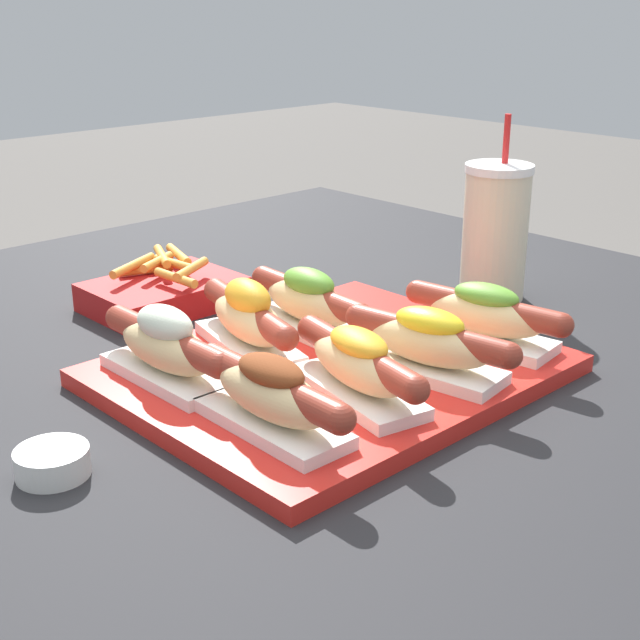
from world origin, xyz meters
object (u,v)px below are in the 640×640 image
hot_dog_4 (166,346)px  sauce_bowl (52,461)px  hot_dog_0 (272,394)px  hot_dog_6 (309,301)px  hot_dog_3 (485,315)px  fries_basket (164,291)px  drink_cup (495,232)px  hot_dog_2 (429,342)px  hot_dog_5 (248,318)px  serving_tray (333,370)px  hot_dog_1 (358,364)px

hot_dog_4 → sauce_bowl: bearing=-158.4°
hot_dog_0 → hot_dog_4: size_ratio=1.00×
hot_dog_6 → hot_dog_3: bearing=-55.9°
hot_dog_6 → fries_basket: bearing=101.4°
drink_cup → fries_basket: size_ratio=1.30×
fries_basket → hot_dog_2: bearing=-83.2°
hot_dog_2 → hot_dog_5: bearing=116.7°
fries_basket → hot_dog_4: bearing=-123.2°
hot_dog_6 → fries_basket: hot_dog_6 is taller
serving_tray → sauce_bowl: 0.30m
serving_tray → hot_dog_2: hot_dog_2 is taller
serving_tray → hot_dog_3: bearing=-26.4°
hot_dog_0 → hot_dog_2: hot_dog_2 is taller
hot_dog_2 → drink_cup: size_ratio=0.83×
hot_dog_2 → hot_dog_1: bearing=173.8°
hot_dog_5 → drink_cup: drink_cup is taller
hot_dog_1 → hot_dog_2: bearing=-6.2°
hot_dog_3 → sauce_bowl: (-0.45, 0.09, -0.04)m
serving_tray → hot_dog_3: size_ratio=2.17×
drink_cup → hot_dog_3: bearing=-146.1°
sauce_bowl → hot_dog_3: bearing=-11.6°
hot_dog_1 → sauce_bowl: 0.28m
hot_dog_4 → hot_dog_0: bearing=-88.2°
drink_cup → fries_basket: (-0.33, 0.26, -0.07)m
hot_dog_6 → drink_cup: size_ratio=0.84×
hot_dog_5 → sauce_bowl: size_ratio=3.13×
serving_tray → sauce_bowl: sauce_bowl is taller
drink_cup → hot_dog_0: bearing=-166.2°
serving_tray → drink_cup: 0.34m
hot_dog_6 → hot_dog_1: bearing=-118.2°
hot_dog_2 → sauce_bowl: (-0.35, 0.10, -0.04)m
hot_dog_6 → sauce_bowl: 0.35m
serving_tray → drink_cup: size_ratio=1.81×
hot_dog_3 → fries_basket: size_ratio=1.08×
hot_dog_2 → hot_dog_3: (0.10, 0.01, -0.00)m
hot_dog_5 → fries_basket: bearing=79.6°
hot_dog_1 → fries_basket: hot_dog_1 is taller
hot_dog_1 → drink_cup: bearing=18.0°
hot_dog_0 → hot_dog_5: bearing=57.0°
hot_dog_2 → sauce_bowl: bearing=163.5°
serving_tray → fries_basket: 0.30m
serving_tray → hot_dog_5: 0.10m
hot_dog_1 → drink_cup: drink_cup is taller
hot_dog_1 → fries_basket: (0.04, 0.38, -0.03)m
hot_dog_3 → drink_cup: (0.18, 0.12, 0.04)m
hot_dog_0 → hot_dog_6: size_ratio=1.00×
hot_dog_5 → serving_tray: bearing=-64.9°
hot_dog_3 → hot_dog_5: size_ratio=1.02×
hot_dog_2 → fries_basket: bearing=96.8°
hot_dog_6 → sauce_bowl: hot_dog_6 is taller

